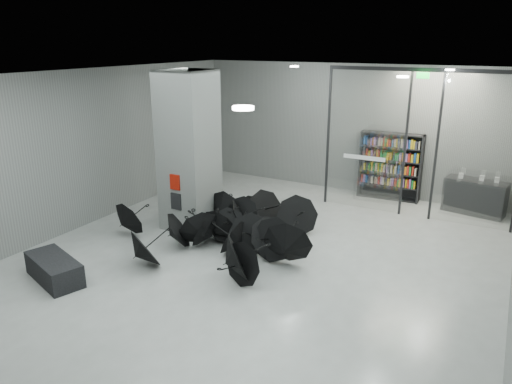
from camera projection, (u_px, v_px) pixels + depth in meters
The scene contains 10 objects.
room at pixel (232, 142), 8.94m from camera, with size 14.00×14.02×4.01m.
column at pixel (189, 151), 12.01m from camera, with size 1.20×1.20×4.00m, color slate.
fire_cabinet at pixel (175, 182), 11.69m from camera, with size 0.28×0.04×0.38m, color #A50A07.
info_panel at pixel (176, 201), 11.84m from camera, with size 0.30×0.03×0.42m, color black.
exit_sign at pixel (423, 75), 11.98m from camera, with size 0.30×0.06×0.15m, color #0CE533.
glass_partition at pixel (417, 138), 12.64m from camera, with size 5.06×0.08×4.00m.
bench at pixel (54, 269), 9.67m from camera, with size 1.49×0.64×0.48m, color black.
bookshelf at pixel (390, 166), 14.47m from camera, with size 1.85×0.37×2.04m, color black, non-canonical shape.
shop_counter at pixel (475, 197), 13.37m from camera, with size 1.61×0.64×0.96m, color black.
umbrella_cluster at pixel (233, 235), 11.19m from camera, with size 5.38×4.92×1.28m.
Camera 1 is at (4.62, -7.50, 4.68)m, focal length 33.53 mm.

